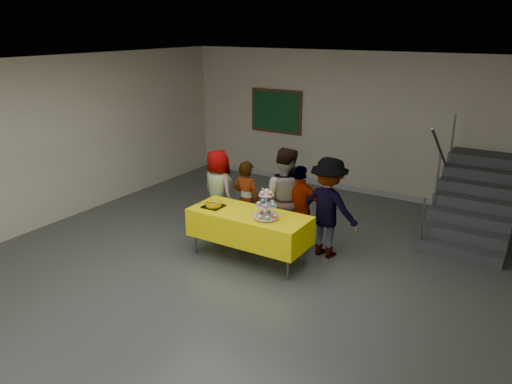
{
  "coord_description": "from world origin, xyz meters",
  "views": [
    {
      "loc": [
        3.74,
        -5.04,
        3.51
      ],
      "look_at": [
        -0.09,
        1.16,
        1.05
      ],
      "focal_mm": 35.0,
      "sensor_mm": 36.0,
      "label": 1
    }
  ],
  "objects_px": {
    "schoolchild_c": "(284,198)",
    "schoolchild_e": "(328,207)",
    "bake_table": "(249,226)",
    "bear_cake": "(214,203)",
    "noticeboard": "(276,111)",
    "cupcake_stand": "(266,208)",
    "staircase": "(477,203)",
    "schoolchild_d": "(300,209)",
    "schoolchild_b": "(246,200)",
    "schoolchild_a": "(218,192)"
  },
  "relations": [
    {
      "from": "schoolchild_c",
      "to": "schoolchild_e",
      "type": "relative_size",
      "value": 1.05
    },
    {
      "from": "bake_table",
      "to": "bear_cake",
      "type": "xyz_separation_m",
      "value": [
        -0.62,
        -0.07,
        0.27
      ]
    },
    {
      "from": "schoolchild_c",
      "to": "noticeboard",
      "type": "height_order",
      "value": "noticeboard"
    },
    {
      "from": "cupcake_stand",
      "to": "staircase",
      "type": "xyz_separation_m",
      "value": [
        2.45,
        3.24,
        -0.45
      ]
    },
    {
      "from": "bear_cake",
      "to": "staircase",
      "type": "xyz_separation_m",
      "value": [
        3.41,
        3.24,
        -0.34
      ]
    },
    {
      "from": "bake_table",
      "to": "noticeboard",
      "type": "height_order",
      "value": "noticeboard"
    },
    {
      "from": "cupcake_stand",
      "to": "bear_cake",
      "type": "height_order",
      "value": "cupcake_stand"
    },
    {
      "from": "bear_cake",
      "to": "staircase",
      "type": "distance_m",
      "value": 4.72
    },
    {
      "from": "bear_cake",
      "to": "schoolchild_c",
      "type": "height_order",
      "value": "schoolchild_c"
    },
    {
      "from": "cupcake_stand",
      "to": "schoolchild_e",
      "type": "distance_m",
      "value": 1.06
    },
    {
      "from": "bear_cake",
      "to": "schoolchild_c",
      "type": "relative_size",
      "value": 0.21
    },
    {
      "from": "bake_table",
      "to": "cupcake_stand",
      "type": "distance_m",
      "value": 0.51
    },
    {
      "from": "schoolchild_c",
      "to": "schoolchild_e",
      "type": "xyz_separation_m",
      "value": [
        0.75,
        0.06,
        -0.04
      ]
    },
    {
      "from": "bake_table",
      "to": "bear_cake",
      "type": "distance_m",
      "value": 0.68
    },
    {
      "from": "schoolchild_c",
      "to": "noticeboard",
      "type": "distance_m",
      "value": 3.93
    },
    {
      "from": "cupcake_stand",
      "to": "schoolchild_d",
      "type": "xyz_separation_m",
      "value": [
        0.17,
        0.78,
        -0.22
      ]
    },
    {
      "from": "staircase",
      "to": "noticeboard",
      "type": "relative_size",
      "value": 1.85
    },
    {
      "from": "cupcake_stand",
      "to": "staircase",
      "type": "height_order",
      "value": "staircase"
    },
    {
      "from": "bake_table",
      "to": "bear_cake",
      "type": "bearing_deg",
      "value": -173.61
    },
    {
      "from": "cupcake_stand",
      "to": "staircase",
      "type": "distance_m",
      "value": 4.08
    },
    {
      "from": "bear_cake",
      "to": "schoolchild_e",
      "type": "bearing_deg",
      "value": 28.2
    },
    {
      "from": "schoolchild_b",
      "to": "noticeboard",
      "type": "distance_m",
      "value": 3.74
    },
    {
      "from": "staircase",
      "to": "noticeboard",
      "type": "bearing_deg",
      "value": 169.7
    },
    {
      "from": "schoolchild_c",
      "to": "staircase",
      "type": "relative_size",
      "value": 0.7
    },
    {
      "from": "schoolchild_b",
      "to": "schoolchild_c",
      "type": "xyz_separation_m",
      "value": [
        0.67,
        0.08,
        0.15
      ]
    },
    {
      "from": "bear_cake",
      "to": "noticeboard",
      "type": "height_order",
      "value": "noticeboard"
    },
    {
      "from": "bake_table",
      "to": "schoolchild_b",
      "type": "distance_m",
      "value": 0.8
    },
    {
      "from": "bear_cake",
      "to": "schoolchild_e",
      "type": "distance_m",
      "value": 1.8
    },
    {
      "from": "schoolchild_c",
      "to": "schoolchild_e",
      "type": "bearing_deg",
      "value": 172.38
    },
    {
      "from": "schoolchild_e",
      "to": "staircase",
      "type": "xyz_separation_m",
      "value": [
        1.83,
        2.39,
        -0.31
      ]
    },
    {
      "from": "cupcake_stand",
      "to": "schoolchild_a",
      "type": "height_order",
      "value": "schoolchild_a"
    },
    {
      "from": "schoolchild_b",
      "to": "schoolchild_e",
      "type": "bearing_deg",
      "value": -174.46
    },
    {
      "from": "bake_table",
      "to": "staircase",
      "type": "bearing_deg",
      "value": 48.62
    },
    {
      "from": "schoolchild_b",
      "to": "staircase",
      "type": "relative_size",
      "value": 0.58
    },
    {
      "from": "bake_table",
      "to": "schoolchild_c",
      "type": "relative_size",
      "value": 1.12
    },
    {
      "from": "bear_cake",
      "to": "schoolchild_c",
      "type": "xyz_separation_m",
      "value": [
        0.83,
        0.79,
        0.01
      ]
    },
    {
      "from": "bake_table",
      "to": "cupcake_stand",
      "type": "relative_size",
      "value": 4.22
    },
    {
      "from": "schoolchild_e",
      "to": "schoolchild_b",
      "type": "bearing_deg",
      "value": 11.62
    },
    {
      "from": "bake_table",
      "to": "schoolchild_d",
      "type": "height_order",
      "value": "schoolchild_d"
    },
    {
      "from": "bake_table",
      "to": "schoolchild_a",
      "type": "relative_size",
      "value": 1.26
    },
    {
      "from": "schoolchild_a",
      "to": "noticeboard",
      "type": "xyz_separation_m",
      "value": [
        -0.76,
        3.37,
        0.86
      ]
    },
    {
      "from": "cupcake_stand",
      "to": "noticeboard",
      "type": "height_order",
      "value": "noticeboard"
    },
    {
      "from": "schoolchild_a",
      "to": "noticeboard",
      "type": "distance_m",
      "value": 3.56
    },
    {
      "from": "cupcake_stand",
      "to": "bear_cake",
      "type": "relative_size",
      "value": 1.24
    },
    {
      "from": "schoolchild_a",
      "to": "staircase",
      "type": "bearing_deg",
      "value": -127.81
    },
    {
      "from": "bake_table",
      "to": "schoolchild_e",
      "type": "relative_size",
      "value": 1.17
    },
    {
      "from": "schoolchild_c",
      "to": "schoolchild_d",
      "type": "distance_m",
      "value": 0.33
    },
    {
      "from": "schoolchild_a",
      "to": "bear_cake",
      "type": "bearing_deg",
      "value": 139.6
    },
    {
      "from": "cupcake_stand",
      "to": "schoolchild_a",
      "type": "bearing_deg",
      "value": 153.01
    },
    {
      "from": "cupcake_stand",
      "to": "schoolchild_e",
      "type": "height_order",
      "value": "schoolchild_e"
    }
  ]
}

